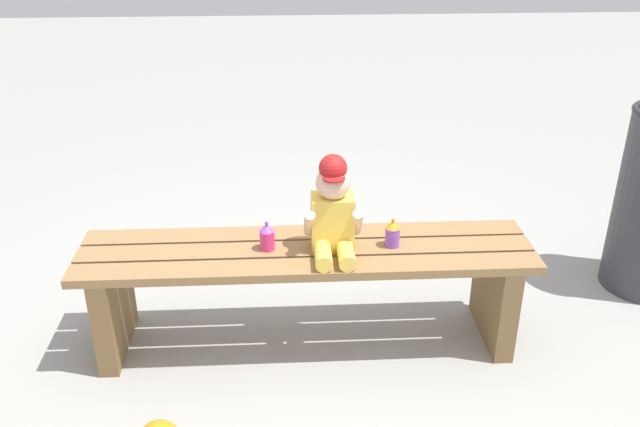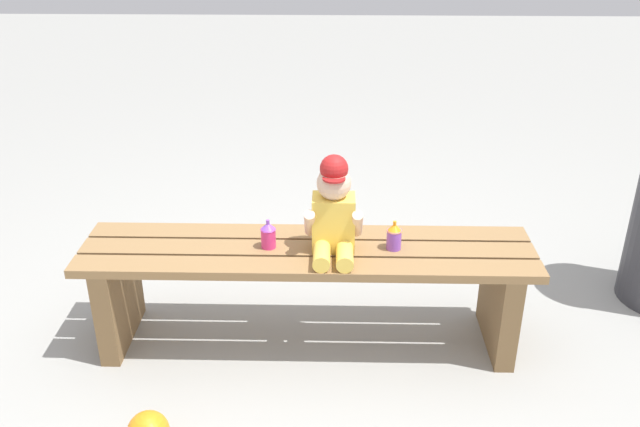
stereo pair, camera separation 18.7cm
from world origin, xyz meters
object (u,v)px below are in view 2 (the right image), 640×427
object	(u,v)px
park_bench	(308,276)
sippy_cup_left	(268,234)
child_figure	(334,211)
sippy_cup_right	(394,236)

from	to	relation	value
park_bench	sippy_cup_left	bearing A→B (deg)	179.91
park_bench	child_figure	world-z (taller)	child_figure
park_bench	child_figure	distance (m)	0.33
child_figure	sippy_cup_right	xyz separation A→B (m)	(0.25, 0.02, -0.12)
child_figure	sippy_cup_right	bearing A→B (deg)	5.08
child_figure	sippy_cup_left	xyz separation A→B (m)	(-0.26, 0.02, -0.12)
sippy_cup_right	child_figure	bearing A→B (deg)	-174.92
child_figure	sippy_cup_left	world-z (taller)	child_figure
sippy_cup_left	child_figure	bearing A→B (deg)	-4.71
park_bench	sippy_cup_left	distance (m)	0.25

